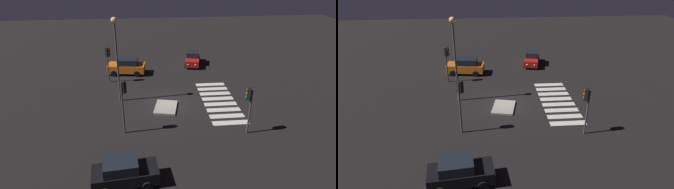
{
  "view_description": "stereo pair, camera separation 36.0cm",
  "coord_description": "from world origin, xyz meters",
  "views": [
    {
      "loc": [
        -24.84,
        2.32,
        13.53
      ],
      "look_at": [
        0.0,
        0.0,
        1.0
      ],
      "focal_mm": 30.87,
      "sensor_mm": 36.0,
      "label": 1
    },
    {
      "loc": [
        -24.87,
        1.97,
        13.53
      ],
      "look_at": [
        0.0,
        0.0,
        1.0
      ],
      "focal_mm": 30.87,
      "sensor_mm": 36.0,
      "label": 2
    }
  ],
  "objects": [
    {
      "name": "traffic_island",
      "position": [
        -0.89,
        0.29,
        0.09
      ],
      "size": [
        3.04,
        2.53,
        0.18
      ],
      "color": "gray",
      "rests_on": "ground"
    },
    {
      "name": "car_red",
      "position": [
        10.53,
        -4.21,
        0.86
      ],
      "size": [
        4.23,
        2.51,
        1.75
      ],
      "rotation": [
        0.0,
        0.0,
        2.93
      ],
      "color": "red",
      "rests_on": "ground"
    },
    {
      "name": "traffic_light_north",
      "position": [
        5.69,
        6.07,
        3.08
      ],
      "size": [
        0.54,
        0.53,
        4.06
      ],
      "rotation": [
        0.0,
        0.0,
        -2.32
      ],
      "color": "#47474C",
      "rests_on": "ground"
    },
    {
      "name": "car_black",
      "position": [
        -10.52,
        3.77,
        0.91
      ],
      "size": [
        2.34,
        4.39,
        1.85
      ],
      "rotation": [
        0.0,
        0.0,
        -1.47
      ],
      "color": "black",
      "rests_on": "ground"
    },
    {
      "name": "car_orange",
      "position": [
        8.13,
        4.24,
        0.95
      ],
      "size": [
        2.55,
        4.63,
        1.94
      ],
      "rotation": [
        0.0,
        0.0,
        1.44
      ],
      "color": "orange",
      "rests_on": "ground"
    },
    {
      "name": "traffic_light_south",
      "position": [
        -5.54,
        -5.89,
        3.04
      ],
      "size": [
        0.54,
        0.53,
        4.01
      ],
      "rotation": [
        0.0,
        0.0,
        0.82
      ],
      "color": "#47474C",
      "rests_on": "ground"
    },
    {
      "name": "street_lamp",
      "position": [
        1.08,
        4.69,
        5.59
      ],
      "size": [
        0.56,
        0.56,
        8.28
      ],
      "color": "#47474C",
      "rests_on": "ground"
    },
    {
      "name": "crosswalk_near",
      "position": [
        0.0,
        -5.12,
        0.01
      ],
      "size": [
        8.75,
        3.2,
        0.02
      ],
      "color": "silver",
      "rests_on": "ground"
    },
    {
      "name": "traffic_light_west",
      "position": [
        -4.59,
        3.93,
        3.47
      ],
      "size": [
        0.53,
        0.54,
        4.58
      ],
      "rotation": [
        0.0,
        0.0,
        -0.71
      ],
      "color": "#47474C",
      "rests_on": "ground"
    },
    {
      "name": "ground_plane",
      "position": [
        0.0,
        0.0,
        0.0
      ],
      "size": [
        80.0,
        80.0,
        0.0
      ],
      "primitive_type": "plane",
      "color": "black"
    }
  ]
}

